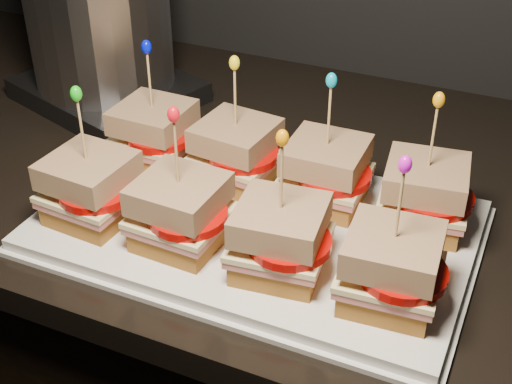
% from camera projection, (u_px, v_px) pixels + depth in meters
% --- Properties ---
extents(granite_slab, '(2.30, 0.66, 0.03)m').
position_uv_depth(granite_slab, '(223.00, 165.00, 0.95)').
color(granite_slab, black).
rests_on(granite_slab, cabinet).
extents(platter, '(0.46, 0.29, 0.02)m').
position_uv_depth(platter, '(256.00, 227.00, 0.79)').
color(platter, white).
rests_on(platter, granite_slab).
extents(platter_rim, '(0.47, 0.30, 0.01)m').
position_uv_depth(platter_rim, '(256.00, 231.00, 0.79)').
color(platter_rim, white).
rests_on(platter_rim, granite_slab).
extents(sandwich_0_bread_bot, '(0.08, 0.08, 0.02)m').
position_uv_depth(sandwich_0_bread_bot, '(156.00, 152.00, 0.88)').
color(sandwich_0_bread_bot, brown).
rests_on(sandwich_0_bread_bot, platter).
extents(sandwich_0_ham, '(0.09, 0.09, 0.01)m').
position_uv_depth(sandwich_0_ham, '(155.00, 141.00, 0.87)').
color(sandwich_0_ham, '#BE6667').
rests_on(sandwich_0_ham, sandwich_0_bread_bot).
extents(sandwich_0_cheese, '(0.09, 0.09, 0.01)m').
position_uv_depth(sandwich_0_cheese, '(154.00, 136.00, 0.87)').
color(sandwich_0_cheese, '#F4E29F').
rests_on(sandwich_0_cheese, sandwich_0_ham).
extents(sandwich_0_tomato, '(0.08, 0.08, 0.01)m').
position_uv_depth(sandwich_0_tomato, '(160.00, 135.00, 0.86)').
color(sandwich_0_tomato, '#B00804').
rests_on(sandwich_0_tomato, sandwich_0_cheese).
extents(sandwich_0_bread_top, '(0.09, 0.09, 0.03)m').
position_uv_depth(sandwich_0_bread_top, '(153.00, 117.00, 0.85)').
color(sandwich_0_bread_top, '#652E12').
rests_on(sandwich_0_bread_top, sandwich_0_tomato).
extents(sandwich_0_pick, '(0.00, 0.00, 0.09)m').
position_uv_depth(sandwich_0_pick, '(150.00, 83.00, 0.83)').
color(sandwich_0_pick, tan).
rests_on(sandwich_0_pick, sandwich_0_bread_top).
extents(sandwich_0_frill, '(0.01, 0.01, 0.02)m').
position_uv_depth(sandwich_0_frill, '(146.00, 47.00, 0.81)').
color(sandwich_0_frill, '#020CE0').
rests_on(sandwich_0_frill, sandwich_0_pick).
extents(sandwich_1_bread_bot, '(0.09, 0.09, 0.02)m').
position_uv_depth(sandwich_1_bread_bot, '(236.00, 171.00, 0.84)').
color(sandwich_1_bread_bot, brown).
rests_on(sandwich_1_bread_bot, platter).
extents(sandwich_1_ham, '(0.10, 0.10, 0.01)m').
position_uv_depth(sandwich_1_ham, '(236.00, 160.00, 0.84)').
color(sandwich_1_ham, '#BE6667').
rests_on(sandwich_1_ham, sandwich_1_bread_bot).
extents(sandwich_1_cheese, '(0.10, 0.10, 0.01)m').
position_uv_depth(sandwich_1_cheese, '(236.00, 155.00, 0.83)').
color(sandwich_1_cheese, '#F4E29F').
rests_on(sandwich_1_cheese, sandwich_1_ham).
extents(sandwich_1_tomato, '(0.08, 0.08, 0.01)m').
position_uv_depth(sandwich_1_tomato, '(243.00, 154.00, 0.82)').
color(sandwich_1_tomato, '#B00804').
rests_on(sandwich_1_tomato, sandwich_1_cheese).
extents(sandwich_1_bread_top, '(0.09, 0.09, 0.03)m').
position_uv_depth(sandwich_1_bread_top, '(236.00, 135.00, 0.82)').
color(sandwich_1_bread_top, '#652E12').
rests_on(sandwich_1_bread_top, sandwich_1_tomato).
extents(sandwich_1_pick, '(0.00, 0.00, 0.09)m').
position_uv_depth(sandwich_1_pick, '(235.00, 101.00, 0.79)').
color(sandwich_1_pick, tan).
rests_on(sandwich_1_pick, sandwich_1_bread_top).
extents(sandwich_1_frill, '(0.01, 0.01, 0.02)m').
position_uv_depth(sandwich_1_frill, '(234.00, 63.00, 0.77)').
color(sandwich_1_frill, yellow).
rests_on(sandwich_1_frill, sandwich_1_pick).
extents(sandwich_2_bread_bot, '(0.08, 0.08, 0.02)m').
position_uv_depth(sandwich_2_bread_bot, '(324.00, 192.00, 0.81)').
color(sandwich_2_bread_bot, brown).
rests_on(sandwich_2_bread_bot, platter).
extents(sandwich_2_ham, '(0.09, 0.09, 0.01)m').
position_uv_depth(sandwich_2_ham, '(325.00, 181.00, 0.80)').
color(sandwich_2_ham, '#BE6667').
rests_on(sandwich_2_ham, sandwich_2_bread_bot).
extents(sandwich_2_cheese, '(0.09, 0.09, 0.01)m').
position_uv_depth(sandwich_2_cheese, '(325.00, 176.00, 0.79)').
color(sandwich_2_cheese, '#F4E29F').
rests_on(sandwich_2_cheese, sandwich_2_ham).
extents(sandwich_2_tomato, '(0.08, 0.08, 0.01)m').
position_uv_depth(sandwich_2_tomato, '(334.00, 175.00, 0.78)').
color(sandwich_2_tomato, '#B00804').
rests_on(sandwich_2_tomato, sandwich_2_cheese).
extents(sandwich_2_bread_top, '(0.08, 0.08, 0.03)m').
position_uv_depth(sandwich_2_bread_top, '(327.00, 155.00, 0.78)').
color(sandwich_2_bread_top, '#652E12').
rests_on(sandwich_2_bread_top, sandwich_2_tomato).
extents(sandwich_2_pick, '(0.00, 0.00, 0.09)m').
position_uv_depth(sandwich_2_pick, '(329.00, 119.00, 0.76)').
color(sandwich_2_pick, tan).
rests_on(sandwich_2_pick, sandwich_2_bread_top).
extents(sandwich_2_frill, '(0.01, 0.01, 0.02)m').
position_uv_depth(sandwich_2_frill, '(331.00, 80.00, 0.73)').
color(sandwich_2_frill, '#0698C3').
rests_on(sandwich_2_frill, sandwich_2_pick).
extents(sandwich_3_bread_bot, '(0.09, 0.09, 0.02)m').
position_uv_depth(sandwich_3_bread_bot, '(421.00, 215.00, 0.77)').
color(sandwich_3_bread_bot, brown).
rests_on(sandwich_3_bread_bot, platter).
extents(sandwich_3_ham, '(0.10, 0.10, 0.01)m').
position_uv_depth(sandwich_3_ham, '(423.00, 203.00, 0.76)').
color(sandwich_3_ham, '#BE6667').
rests_on(sandwich_3_ham, sandwich_3_bread_bot).
extents(sandwich_3_cheese, '(0.10, 0.10, 0.01)m').
position_uv_depth(sandwich_3_cheese, '(423.00, 198.00, 0.76)').
color(sandwich_3_cheese, '#F4E29F').
rests_on(sandwich_3_cheese, sandwich_3_ham).
extents(sandwich_3_tomato, '(0.08, 0.08, 0.01)m').
position_uv_depth(sandwich_3_tomato, '(434.00, 198.00, 0.74)').
color(sandwich_3_tomato, '#B00804').
rests_on(sandwich_3_tomato, sandwich_3_cheese).
extents(sandwich_3_bread_top, '(0.09, 0.09, 0.03)m').
position_uv_depth(sandwich_3_bread_top, '(427.00, 177.00, 0.74)').
color(sandwich_3_bread_top, '#652E12').
rests_on(sandwich_3_bread_top, sandwich_3_tomato).
extents(sandwich_3_pick, '(0.00, 0.00, 0.09)m').
position_uv_depth(sandwich_3_pick, '(433.00, 140.00, 0.72)').
color(sandwich_3_pick, tan).
rests_on(sandwich_3_pick, sandwich_3_bread_top).
extents(sandwich_3_frill, '(0.01, 0.01, 0.02)m').
position_uv_depth(sandwich_3_frill, '(439.00, 100.00, 0.69)').
color(sandwich_3_frill, orange).
rests_on(sandwich_3_frill, sandwich_3_pick).
extents(sandwich_4_bread_bot, '(0.09, 0.09, 0.02)m').
position_uv_depth(sandwich_4_bread_bot, '(94.00, 208.00, 0.78)').
color(sandwich_4_bread_bot, brown).
rests_on(sandwich_4_bread_bot, platter).
extents(sandwich_4_ham, '(0.10, 0.09, 0.01)m').
position_uv_depth(sandwich_4_ham, '(92.00, 196.00, 0.77)').
color(sandwich_4_ham, '#BE6667').
rests_on(sandwich_4_ham, sandwich_4_bread_bot).
extents(sandwich_4_cheese, '(0.10, 0.09, 0.01)m').
position_uv_depth(sandwich_4_cheese, '(91.00, 191.00, 0.77)').
color(sandwich_4_cheese, '#F4E29F').
rests_on(sandwich_4_cheese, sandwich_4_ham).
extents(sandwich_4_tomato, '(0.08, 0.08, 0.01)m').
position_uv_depth(sandwich_4_tomato, '(96.00, 190.00, 0.76)').
color(sandwich_4_tomato, '#B00804').
rests_on(sandwich_4_tomato, sandwich_4_cheese).
extents(sandwich_4_bread_top, '(0.09, 0.09, 0.03)m').
position_uv_depth(sandwich_4_bread_top, '(88.00, 170.00, 0.75)').
color(sandwich_4_bread_top, '#652E12').
rests_on(sandwich_4_bread_top, sandwich_4_tomato).
extents(sandwich_4_pick, '(0.00, 0.00, 0.09)m').
position_uv_depth(sandwich_4_pick, '(82.00, 134.00, 0.73)').
color(sandwich_4_pick, tan).
rests_on(sandwich_4_pick, sandwich_4_bread_top).
extents(sandwich_4_frill, '(0.01, 0.01, 0.02)m').
position_uv_depth(sandwich_4_frill, '(76.00, 94.00, 0.70)').
color(sandwich_4_frill, '#15BE15').
rests_on(sandwich_4_frill, sandwich_4_pick).
extents(sandwich_5_bread_bot, '(0.09, 0.09, 0.02)m').
position_uv_depth(sandwich_5_bread_bot, '(182.00, 233.00, 0.74)').
color(sandwich_5_bread_bot, brown).
rests_on(sandwich_5_bread_bot, platter).
extents(sandwich_5_ham, '(0.09, 0.09, 0.01)m').
position_uv_depth(sandwich_5_ham, '(181.00, 221.00, 0.73)').
color(sandwich_5_ham, '#BE6667').
rests_on(sandwich_5_ham, sandwich_5_bread_bot).
extents(sandwich_5_cheese, '(0.10, 0.09, 0.01)m').
position_uv_depth(sandwich_5_cheese, '(181.00, 215.00, 0.73)').
color(sandwich_5_cheese, '#F4E29F').
rests_on(sandwich_5_cheese, sandwich_5_ham).
extents(sandwich_5_tomato, '(0.08, 0.08, 0.01)m').
position_uv_depth(sandwich_5_tomato, '(188.00, 215.00, 0.72)').
color(sandwich_5_tomato, '#B00804').
rests_on(sandwich_5_tomato, sandwich_5_cheese).
extents(sandwich_5_bread_top, '(0.09, 0.09, 0.03)m').
position_uv_depth(sandwich_5_bread_top, '(179.00, 194.00, 0.72)').
color(sandwich_5_bread_top, '#652E12').
rests_on(sandwich_5_bread_top, sandwich_5_tomato).
extents(sandwich_5_pick, '(0.00, 0.00, 0.09)m').
position_uv_depth(sandwich_5_pick, '(176.00, 156.00, 0.69)').
color(sandwich_5_pick, tan).
rests_on(sandwich_5_pick, sandwich_5_bread_top).
extents(sandwich_5_frill, '(0.01, 0.01, 0.02)m').
position_uv_depth(sandwich_5_frill, '(173.00, 115.00, 0.67)').
color(sandwich_5_frill, red).
rests_on(sandwich_5_frill, sandwich_5_pick).
extents(sandwich_6_bread_bot, '(0.09, 0.09, 0.02)m').
position_uv_depth(sandwich_6_bread_bot, '(280.00, 260.00, 0.71)').
color(sandwich_6_bread_bot, brown).
rests_on(sandwich_6_bread_bot, platter).
extents(sandwich_6_ham, '(0.10, 0.10, 0.01)m').
position_uv_depth(sandwich_6_ham, '(280.00, 247.00, 0.70)').
color(sandwich_6_ham, '#BE6667').
rests_on(sandwich_6_ham, sandwich_6_bread_bot).
extents(sandwich_6_cheese, '(0.10, 0.10, 0.01)m').
position_uv_depth(sandwich_6_cheese, '(280.00, 242.00, 0.69)').
color(sandwich_6_cheese, '#F4E29F').
rests_on(sandwich_6_cheese, sandwich_6_ham).
extents(sandwich_6_tomato, '(0.08, 0.08, 0.01)m').
position_uv_depth(sandwich_6_tomato, '(289.00, 242.00, 0.68)').
color(sandwich_6_tomato, '#B00804').
rests_on(sandwich_6_tomato, sandwich_6_cheese).
extents(sandwich_6_bread_top, '(0.09, 0.09, 0.03)m').
position_uv_depth(sandwich_6_bread_top, '(280.00, 220.00, 0.68)').
color(sandwich_6_bread_top, '#652E12').
rests_on(sandwich_6_bread_top, sandwich_6_tomato).
extents(sandwich_6_pick, '(0.00, 0.00, 0.09)m').
position_uv_depth(sandwich_6_pick, '(281.00, 181.00, 0.65)').
color(sandwich_6_pick, tan).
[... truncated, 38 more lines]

